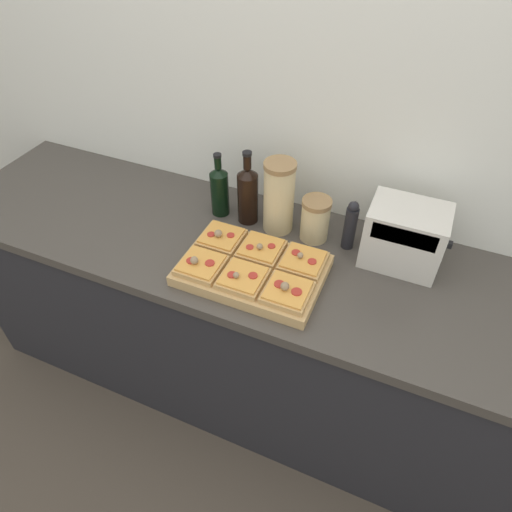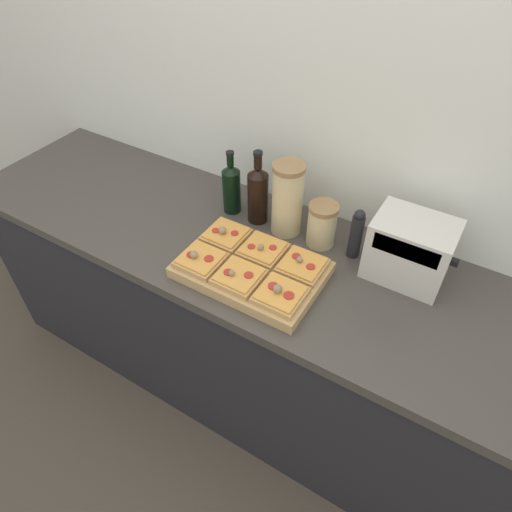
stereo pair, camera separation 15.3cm
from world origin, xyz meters
name	(u,v)px [view 1 (the left image)]	position (x,y,z in m)	size (l,w,h in m)	color
ground_plane	(237,445)	(0.00, 0.00, 0.00)	(12.00, 12.00, 0.00)	#4C4238
wall_back	(308,117)	(0.00, 0.67, 1.25)	(6.00, 0.06, 2.50)	silver
kitchen_counter	(266,330)	(0.00, 0.32, 0.44)	(2.63, 0.67, 0.89)	#232328
cutting_board	(252,270)	(-0.01, 0.20, 0.91)	(0.48, 0.32, 0.04)	tan
pizza_slice_back_left	(221,238)	(-0.16, 0.28, 0.94)	(0.14, 0.14, 0.06)	tan
pizza_slice_back_center	(261,249)	(-0.01, 0.28, 0.94)	(0.14, 0.14, 0.05)	tan
pizza_slice_back_right	(303,261)	(0.14, 0.28, 0.94)	(0.14, 0.14, 0.05)	tan
pizza_slice_front_left	(201,265)	(-0.16, 0.12, 0.94)	(0.14, 0.14, 0.06)	tan
pizza_slice_front_center	(243,278)	(-0.01, 0.12, 0.94)	(0.14, 0.14, 0.05)	tan
pizza_slice_front_right	(287,292)	(0.14, 0.12, 0.94)	(0.14, 0.14, 0.06)	tan
olive_oil_bottle	(220,190)	(-0.26, 0.47, 0.99)	(0.07, 0.07, 0.26)	black
wine_bottle	(248,194)	(-0.15, 0.47, 1.01)	(0.08, 0.08, 0.30)	black
grain_jar_tall	(279,197)	(-0.02, 0.47, 1.03)	(0.12, 0.12, 0.28)	beige
grain_jar_short	(315,219)	(0.12, 0.47, 0.97)	(0.11, 0.11, 0.17)	beige
pepper_mill	(350,225)	(0.25, 0.47, 0.98)	(0.04, 0.04, 0.20)	black
toaster_oven	(404,236)	(0.43, 0.47, 1.00)	(0.28, 0.19, 0.22)	beige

